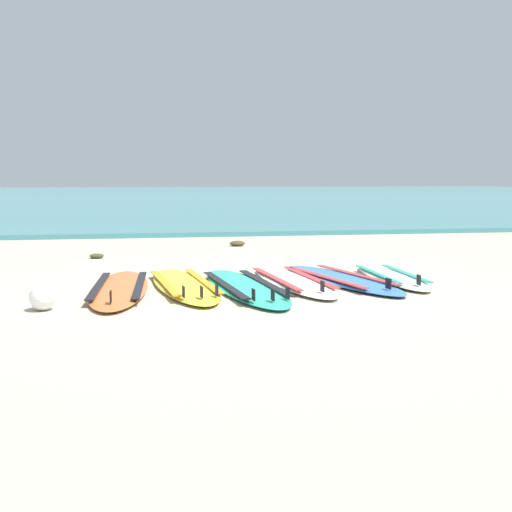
{
  "coord_description": "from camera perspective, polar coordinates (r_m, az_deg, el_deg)",
  "views": [
    {
      "loc": [
        -1.06,
        -6.92,
        1.22
      ],
      "look_at": [
        0.19,
        0.57,
        0.25
      ],
      "focal_mm": 43.16,
      "sensor_mm": 36.0,
      "label": 1
    }
  ],
  "objects": [
    {
      "name": "ground_plane",
      "position": [
        7.1,
        -0.72,
        -2.61
      ],
      "size": [
        80.0,
        80.0,
        0.0
      ],
      "primitive_type": "plane",
      "color": "#B7AD93"
    },
    {
      "name": "sea",
      "position": [
        42.62,
        -8.07,
        5.66
      ],
      "size": [
        80.0,
        60.0,
        0.1
      ],
      "primitive_type": "cube",
      "color": "teal",
      "rests_on": "ground"
    },
    {
      "name": "surfboard_0",
      "position": [
        6.79,
        -12.55,
        -2.93
      ],
      "size": [
        0.67,
        2.42,
        0.18
      ],
      "color": "orange",
      "rests_on": "ground"
    },
    {
      "name": "surfboard_1",
      "position": [
        6.88,
        -6.7,
        -2.67
      ],
      "size": [
        0.92,
        2.46,
        0.18
      ],
      "color": "yellow",
      "rests_on": "ground"
    },
    {
      "name": "surfboard_2",
      "position": [
        6.72,
        -1.07,
        -2.86
      ],
      "size": [
        0.95,
        2.56,
        0.18
      ],
      "color": "#2DB793",
      "rests_on": "ground"
    },
    {
      "name": "surfboard_3",
      "position": [
        7.12,
        3.4,
        -2.31
      ],
      "size": [
        0.85,
        2.36,
        0.18
      ],
      "color": "white",
      "rests_on": "ground"
    },
    {
      "name": "surfboard_4",
      "position": [
        7.3,
        7.82,
        -2.11
      ],
      "size": [
        1.19,
        2.44,
        0.18
      ],
      "color": "#3875CC",
      "rests_on": "ground"
    },
    {
      "name": "surfboard_5",
      "position": [
        7.57,
        12.43,
        -1.89
      ],
      "size": [
        0.5,
        1.97,
        0.18
      ],
      "color": "white",
      "rests_on": "ground"
    },
    {
      "name": "beach_ball",
      "position": [
        6.02,
        -19.17,
        -3.64
      ],
      "size": [
        0.24,
        0.24,
        0.24
      ],
      "primitive_type": "sphere",
      "color": "white",
      "rests_on": "ground"
    },
    {
      "name": "seaweed_clump_near_shoreline",
      "position": [
        11.02,
        -1.74,
        1.18
      ],
      "size": [
        0.28,
        0.22,
        0.1
      ],
      "primitive_type": "ellipsoid",
      "color": "#4C4228",
      "rests_on": "ground"
    },
    {
      "name": "seaweed_clump_mid_sand",
      "position": [
        9.64,
        -14.55,
        0.01
      ],
      "size": [
        0.21,
        0.17,
        0.07
      ],
      "primitive_type": "ellipsoid",
      "color": "#384723",
      "rests_on": "ground"
    }
  ]
}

